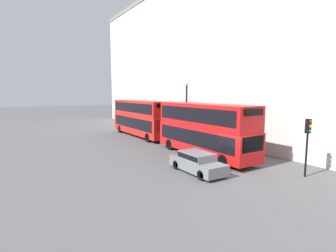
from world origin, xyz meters
TOP-DOWN VIEW (x-y plane):
  - ground_plane at (0.00, 0.00)m, footprint 200.00×200.00m
  - building_facade at (7.00, 0.00)m, footprint 1.10×80.00m
  - bus_leading at (1.60, 4.38)m, footprint 2.59×10.42m
  - bus_second_in_queue at (1.60, 16.48)m, footprint 2.59×11.32m
  - car_dark_sedan at (-1.80, 0.97)m, footprint 1.75×4.31m
  - traffic_light at (3.52, -3.46)m, footprint 0.30×0.36m
  - street_lamp at (3.52, 9.57)m, footprint 0.44×0.44m
  - pedestrian at (4.35, 3.11)m, footprint 0.36×0.36m

SIDE VIEW (x-z plane):
  - ground_plane at x=0.00m, z-range 0.00..0.00m
  - car_dark_sedan at x=-1.80m, z-range 0.04..1.42m
  - pedestrian at x=4.35m, z-range -0.07..1.61m
  - bus_second_in_queue at x=1.60m, z-range 0.23..4.63m
  - bus_leading at x=1.60m, z-range 0.22..4.67m
  - traffic_light at x=3.52m, z-range 0.83..4.56m
  - street_lamp at x=3.52m, z-range 0.76..7.27m
  - building_facade at x=7.00m, z-range 0.31..20.24m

